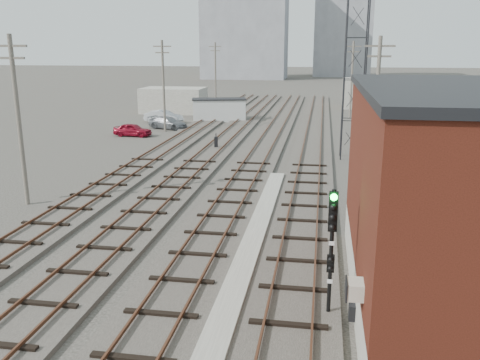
% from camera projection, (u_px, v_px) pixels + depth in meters
% --- Properties ---
extents(ground, '(320.00, 320.00, 0.00)m').
position_uv_depth(ground, '(296.00, 115.00, 64.06)').
color(ground, '#282621').
rests_on(ground, ground).
extents(track_right, '(3.20, 90.00, 0.39)m').
position_uv_depth(track_right, '(312.00, 146.00, 43.60)').
color(track_right, '#332D28').
rests_on(track_right, ground).
extents(track_mid_right, '(3.20, 90.00, 0.39)m').
position_uv_depth(track_mid_right, '(266.00, 145.00, 44.23)').
color(track_mid_right, '#332D28').
rests_on(track_mid_right, ground).
extents(track_mid_left, '(3.20, 90.00, 0.39)m').
position_uv_depth(track_mid_left, '(221.00, 143.00, 44.85)').
color(track_mid_left, '#332D28').
rests_on(track_mid_left, ground).
extents(track_left, '(3.20, 90.00, 0.39)m').
position_uv_depth(track_left, '(177.00, 142.00, 45.47)').
color(track_left, '#332D28').
rests_on(track_left, ground).
extents(platform_curb, '(0.90, 28.00, 0.26)m').
position_uv_depth(platform_curb, '(246.00, 262.00, 20.04)').
color(platform_curb, gray).
rests_on(platform_curb, ground).
extents(brick_building, '(6.54, 12.20, 7.22)m').
position_uv_depth(brick_building, '(454.00, 200.00, 16.16)').
color(brick_building, gray).
rests_on(brick_building, ground).
extents(lattice_tower, '(1.60, 1.60, 15.00)m').
position_uv_depth(lattice_tower, '(355.00, 59.00, 37.44)').
color(lattice_tower, black).
rests_on(lattice_tower, ground).
extents(utility_pole_left_a, '(1.80, 0.24, 9.00)m').
position_uv_depth(utility_pole_left_a, '(18.00, 117.00, 26.61)').
color(utility_pole_left_a, '#595147').
rests_on(utility_pole_left_a, ground).
extents(utility_pole_left_b, '(1.80, 0.24, 9.00)m').
position_uv_depth(utility_pole_left_b, '(163.00, 84.00, 50.47)').
color(utility_pole_left_b, '#595147').
rests_on(utility_pole_left_b, ground).
extents(utility_pole_left_c, '(1.80, 0.24, 9.00)m').
position_uv_depth(utility_pole_left_c, '(215.00, 72.00, 74.33)').
color(utility_pole_left_c, '#595147').
rests_on(utility_pole_left_c, ground).
extents(utility_pole_right_a, '(1.80, 0.24, 9.00)m').
position_uv_depth(utility_pole_right_a, '(376.00, 106.00, 31.29)').
color(utility_pole_right_a, '#595147').
rests_on(utility_pole_right_a, ground).
extents(utility_pole_right_b, '(1.80, 0.24, 9.00)m').
position_uv_depth(utility_pole_right_b, '(352.00, 78.00, 59.93)').
color(utility_pole_right_b, '#595147').
rests_on(utility_pole_right_b, ground).
extents(apartment_left, '(22.00, 14.00, 30.00)m').
position_uv_depth(apartment_left, '(245.00, 21.00, 134.64)').
color(apartment_left, gray).
rests_on(apartment_left, ground).
extents(apartment_right, '(16.00, 12.00, 26.00)m').
position_uv_depth(apartment_right, '(343.00, 30.00, 145.42)').
color(apartment_right, gray).
rests_on(apartment_right, ground).
extents(shed_left, '(8.00, 5.00, 3.20)m').
position_uv_depth(shed_left, '(174.00, 100.00, 66.15)').
color(shed_left, gray).
rests_on(shed_left, ground).
extents(shed_right, '(6.00, 6.00, 4.00)m').
position_uv_depth(shed_right, '(364.00, 93.00, 71.70)').
color(shed_right, gray).
rests_on(shed_right, ground).
extents(signal_mast, '(0.40, 0.42, 4.23)m').
position_uv_depth(signal_mast, '(332.00, 244.00, 15.55)').
color(signal_mast, gray).
rests_on(signal_mast, ground).
extents(switch_stand, '(0.36, 0.36, 1.26)m').
position_uv_depth(switch_stand, '(216.00, 142.00, 42.56)').
color(switch_stand, black).
rests_on(switch_stand, ground).
extents(site_trailer, '(6.63, 4.08, 2.60)m').
position_uv_depth(site_trailer, '(219.00, 110.00, 58.70)').
color(site_trailer, silver).
rests_on(site_trailer, ground).
extents(car_red, '(3.76, 1.76, 1.24)m').
position_uv_depth(car_red, '(133.00, 130.00, 48.81)').
color(car_red, maroon).
rests_on(car_red, ground).
extents(car_silver, '(4.58, 2.33, 1.44)m').
position_uv_depth(car_silver, '(164.00, 117.00, 57.29)').
color(car_silver, '#AEB2B6').
rests_on(car_silver, ground).
extents(car_grey, '(4.68, 3.07, 1.26)m').
position_uv_depth(car_grey, '(168.00, 123.00, 53.20)').
color(car_grey, slate).
rests_on(car_grey, ground).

